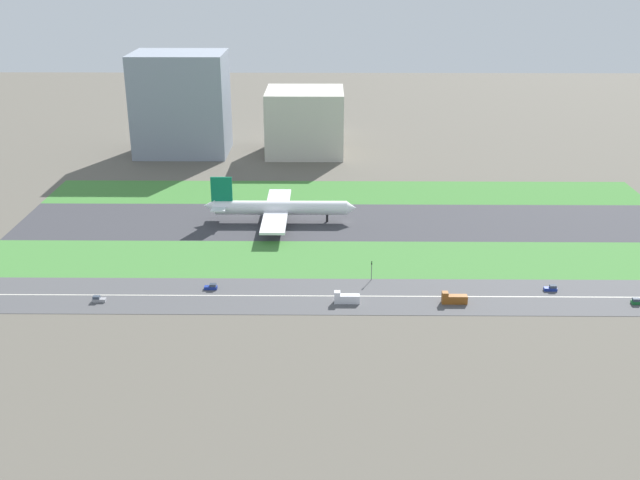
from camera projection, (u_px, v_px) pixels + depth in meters
name	position (u px, v px, depth m)	size (l,w,h in m)	color
ground_plane	(347.00, 222.00, 321.25)	(800.00, 800.00, 0.00)	#5B564C
runway	(347.00, 222.00, 321.23)	(280.00, 46.00, 0.10)	#38383D
grass_median_north	(345.00, 192.00, 359.37)	(280.00, 36.00, 0.10)	#3D7A33
grass_median_south	(350.00, 259.00, 283.09)	(280.00, 36.00, 0.10)	#427F38
highway	(352.00, 296.00, 253.32)	(280.00, 28.00, 0.10)	#4C4C4F
highway_centerline	(352.00, 296.00, 253.30)	(266.00, 0.50, 0.01)	silver
airliner	(277.00, 208.00, 319.23)	(65.00, 56.00, 19.70)	white
truck_0	(346.00, 298.00, 248.10)	(8.40, 2.50, 4.00)	silver
car_2	(551.00, 288.00, 257.04)	(4.40, 1.80, 2.00)	navy
car_0	(638.00, 302.00, 247.51)	(4.40, 1.80, 2.00)	#19662D
car_1	(211.00, 287.00, 258.09)	(4.40, 1.80, 2.00)	navy
truck_1	(454.00, 299.00, 247.78)	(8.40, 2.50, 4.00)	brown
car_3	(98.00, 299.00, 249.11)	(4.40, 1.80, 2.00)	#99999E
traffic_light	(372.00, 269.00, 263.79)	(0.36, 0.50, 7.20)	#4C4C51
terminal_building	(181.00, 104.00, 417.84)	(50.88, 37.29, 55.96)	gray
hangar_building	(305.00, 122.00, 420.92)	(42.85, 39.28, 35.79)	beige
fuel_tank_west	(328.00, 122.00, 466.37)	(16.16, 16.16, 15.59)	silver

